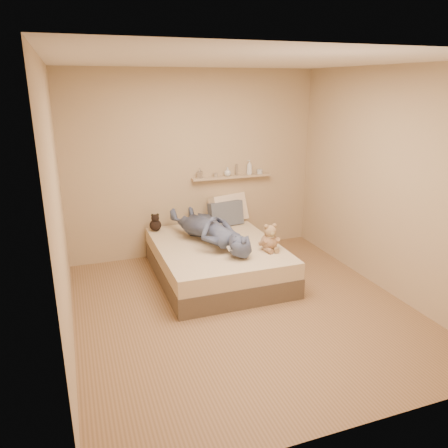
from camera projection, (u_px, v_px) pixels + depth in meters
name	position (u px, v px, depth m)	size (l,w,h in m)	color
room	(245.00, 196.00, 4.46)	(3.80, 3.80, 3.80)	#906C4A
bed	(217.00, 260.00, 5.63)	(1.50, 1.90, 0.45)	brown
game_console	(234.00, 248.00, 5.03)	(0.17, 0.11, 0.06)	silver
teddy_bear	(270.00, 239.00, 5.31)	(0.28, 0.27, 0.34)	tan
dark_plush	(155.00, 223.00, 6.01)	(0.16, 0.16, 0.25)	black
pillow_cream	(229.00, 208.00, 6.39)	(0.55, 0.16, 0.40)	beige
pillow_grey	(226.00, 214.00, 6.24)	(0.50, 0.14, 0.34)	#585B6A
person	(210.00, 229.00, 5.54)	(0.56, 1.54, 0.37)	#4C5A77
wall_shelf	(232.00, 177.00, 6.35)	(1.20, 0.12, 0.03)	tan
shelf_bottles	(235.00, 170.00, 6.33)	(1.01, 0.14, 0.22)	silver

